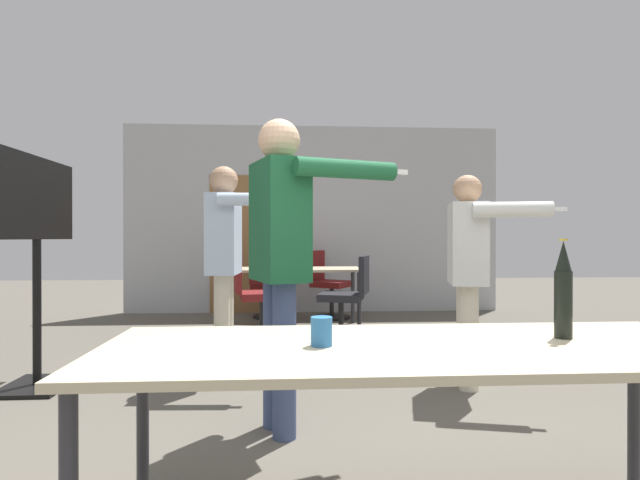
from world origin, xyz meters
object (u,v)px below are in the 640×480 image
tv_screen (37,241)px  office_chair_near_pushed (327,286)px  person_left_plaid (469,260)px  beer_bottle (563,291)px  person_right_polo (282,242)px  office_chair_side_rolled (270,288)px  drink_cup (321,331)px  person_near_casual (226,249)px  office_chair_far_right (255,299)px  office_chair_far_left (348,300)px

tv_screen → office_chair_near_pushed: 3.98m
person_left_plaid → beer_bottle: (-0.32, -1.85, -0.03)m
person_right_polo → office_chair_side_rolled: (-0.22, 4.06, -0.67)m
office_chair_side_rolled → tv_screen: bearing=-99.4°
drink_cup → person_near_casual: bearing=104.8°
tv_screen → drink_cup: bearing=-136.5°
person_near_casual → beer_bottle: 2.75m
office_chair_far_right → drink_cup: (0.47, -3.69, 0.34)m
person_left_plaid → office_chair_near_pushed: (-0.82, 3.27, -0.51)m
person_near_casual → office_chair_side_rolled: size_ratio=1.87×
tv_screen → office_chair_near_pushed: tv_screen is taller
tv_screen → office_chair_far_right: 2.29m
person_right_polo → person_near_casual: size_ratio=1.06×
office_chair_side_rolled → beer_bottle: 5.30m
tv_screen → office_chair_far_right: (1.51, 1.60, -0.64)m
person_left_plaid → office_chair_far_left: (-0.69, 1.88, -0.52)m
office_chair_far_right → office_chair_near_pushed: (0.90, 1.50, -0.01)m
tv_screen → beer_bottle: bearing=-124.7°
person_near_casual → drink_cup: size_ratio=16.64×
tv_screen → beer_bottle: size_ratio=4.57×
person_left_plaid → office_chair_near_pushed: 3.41m
beer_bottle → drink_cup: bearing=-175.2°
office_chair_far_left → drink_cup: 3.86m
beer_bottle → person_right_polo: bearing=135.6°
tv_screen → person_right_polo: size_ratio=0.96×
tv_screen → office_chair_far_left: bearing=-56.0°
person_near_casual → office_chair_far_left: 1.96m
person_right_polo → office_chair_near_pushed: 4.15m
office_chair_far_right → person_near_casual: bearing=-15.4°
tv_screen → person_near_casual: size_ratio=1.01×
tv_screen → office_chair_far_left: (2.54, 1.71, -0.67)m
office_chair_near_pushed → beer_bottle: beer_bottle is taller
person_left_plaid → person_right_polo: bearing=-47.3°
tv_screen → beer_bottle: 3.54m
office_chair_side_rolled → drink_cup: (0.37, -5.19, 0.37)m
tv_screen → person_left_plaid: size_ratio=1.08×
person_left_plaid → person_near_casual: bearing=-89.8°
person_left_plaid → beer_bottle: size_ratio=4.22×
person_near_casual → office_chair_near_pushed: bearing=162.8°
office_chair_side_rolled → beer_bottle: bearing=-57.6°
office_chair_far_right → beer_bottle: size_ratio=2.52×
person_right_polo → person_near_casual: person_right_polo is taller
person_near_casual → drink_cup: person_near_casual is taller
person_left_plaid → office_chair_far_right: 2.52m
drink_cup → office_chair_side_rolled: bearing=94.1°
office_chair_far_right → beer_bottle: beer_bottle is taller
person_right_polo → office_chair_far_right: (-0.32, 2.56, -0.64)m
office_chair_far_left → office_chair_near_pushed: size_ratio=0.98×
person_near_casual → office_chair_far_left: (1.18, 1.45, -0.60)m
person_left_plaid → beer_bottle: 1.87m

